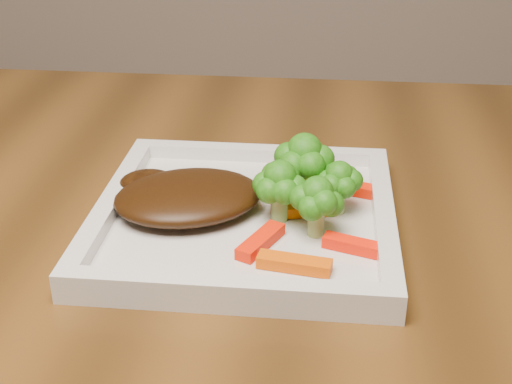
# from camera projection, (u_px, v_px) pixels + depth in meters

# --- Properties ---
(plate) EXTENTS (0.27, 0.27, 0.01)m
(plate) POSITION_uv_depth(u_px,v_px,m) (245.00, 221.00, 0.66)
(plate) COLOR silver
(plate) RESTS_ON dining_table
(steak) EXTENTS (0.17, 0.15, 0.03)m
(steak) POSITION_uv_depth(u_px,v_px,m) (188.00, 197.00, 0.66)
(steak) COLOR #311A07
(steak) RESTS_ON plate
(broccoli_0) EXTENTS (0.07, 0.07, 0.07)m
(broccoli_0) POSITION_uv_depth(u_px,v_px,m) (304.00, 166.00, 0.67)
(broccoli_0) COLOR #1B6210
(broccoli_0) RESTS_ON plate
(broccoli_1) EXTENTS (0.05, 0.05, 0.06)m
(broccoli_1) POSITION_uv_depth(u_px,v_px,m) (339.00, 181.00, 0.65)
(broccoli_1) COLOR #1C7313
(broccoli_1) RESTS_ON plate
(broccoli_2) EXTENTS (0.06, 0.06, 0.06)m
(broccoli_2) POSITION_uv_depth(u_px,v_px,m) (317.00, 205.00, 0.61)
(broccoli_2) COLOR #1D7313
(broccoli_2) RESTS_ON plate
(broccoli_3) EXTENTS (0.06, 0.06, 0.06)m
(broccoli_3) POSITION_uv_depth(u_px,v_px,m) (280.00, 190.00, 0.63)
(broccoli_3) COLOR #106210
(broccoli_3) RESTS_ON plate
(carrot_0) EXTENTS (0.06, 0.03, 0.01)m
(carrot_0) POSITION_uv_depth(u_px,v_px,m) (294.00, 264.00, 0.57)
(carrot_0) COLOR #DB5003
(carrot_0) RESTS_ON plate
(carrot_1) EXTENTS (0.05, 0.03, 0.01)m
(carrot_1) POSITION_uv_depth(u_px,v_px,m) (353.00, 245.00, 0.60)
(carrot_1) COLOR #FF1A04
(carrot_1) RESTS_ON plate
(carrot_2) EXTENTS (0.04, 0.06, 0.01)m
(carrot_2) POSITION_uv_depth(u_px,v_px,m) (261.00, 241.00, 0.60)
(carrot_2) COLOR red
(carrot_2) RESTS_ON plate
(carrot_3) EXTENTS (0.06, 0.03, 0.01)m
(carrot_3) POSITION_uv_depth(u_px,v_px,m) (356.00, 189.00, 0.69)
(carrot_3) COLOR #F51F04
(carrot_3) RESTS_ON plate
(carrot_4) EXTENTS (0.05, 0.06, 0.01)m
(carrot_4) POSITION_uv_depth(u_px,v_px,m) (273.00, 184.00, 0.70)
(carrot_4) COLOR #D86703
(carrot_4) RESTS_ON plate
(carrot_6) EXTENTS (0.06, 0.03, 0.01)m
(carrot_6) POSITION_uv_depth(u_px,v_px,m) (304.00, 209.00, 0.65)
(carrot_6) COLOR #FF6C04
(carrot_6) RESTS_ON plate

